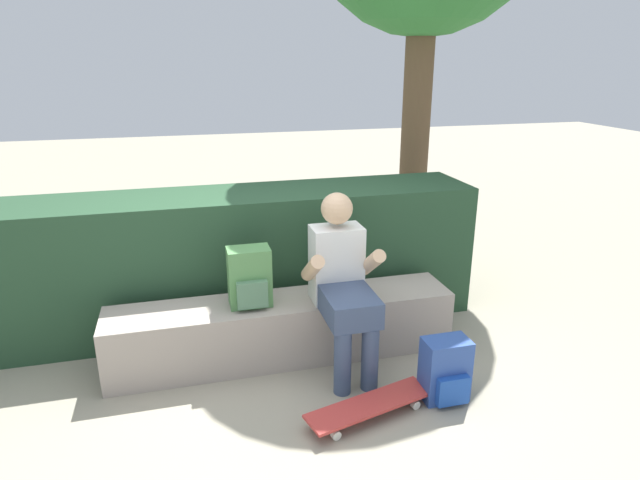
% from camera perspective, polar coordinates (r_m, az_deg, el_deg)
% --- Properties ---
extents(ground_plane, '(24.00, 24.00, 0.00)m').
position_cam_1_polar(ground_plane, '(3.70, -2.91, -14.31)').
color(ground_plane, gray).
extents(bench_main, '(2.38, 0.43, 0.43)m').
position_cam_1_polar(bench_main, '(3.84, -3.88, -9.29)').
color(bench_main, '#A29589').
rests_on(bench_main, ground).
extents(person_skater, '(0.49, 0.62, 1.18)m').
position_cam_1_polar(person_skater, '(3.55, 2.37, -4.18)').
color(person_skater, white).
rests_on(person_skater, ground).
extents(skateboard_near_person, '(0.82, 0.40, 0.09)m').
position_cam_1_polar(skateboard_near_person, '(3.34, 5.30, -16.94)').
color(skateboard_near_person, '#BC3833').
rests_on(skateboard_near_person, ground).
extents(backpack_on_bench, '(0.28, 0.23, 0.40)m').
position_cam_1_polar(backpack_on_bench, '(3.62, -7.42, -4.00)').
color(backpack_on_bench, '#51894C').
rests_on(backpack_on_bench, bench_main).
extents(backpack_on_ground, '(0.28, 0.23, 0.40)m').
position_cam_1_polar(backpack_on_ground, '(3.49, 13.09, -13.27)').
color(backpack_on_ground, '#2D4C99').
rests_on(backpack_on_ground, ground).
extents(hedge_row, '(4.12, 0.67, 1.05)m').
position_cam_1_polar(hedge_row, '(4.25, -11.47, -2.18)').
color(hedge_row, '#23422A').
rests_on(hedge_row, ground).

